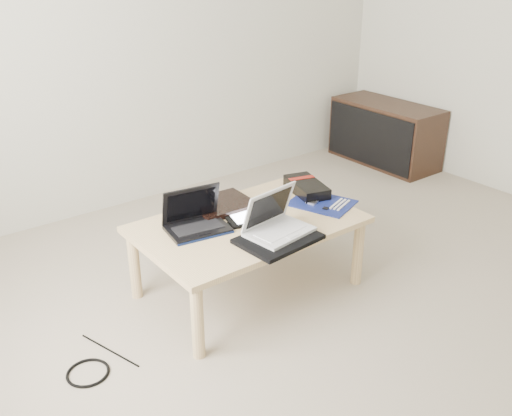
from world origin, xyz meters
TOP-DOWN VIEW (x-y plane):
  - ground at (0.00, 0.00)m, footprint 4.00×4.00m
  - coffee_table at (-0.30, 0.57)m, footprint 1.10×0.70m
  - media_cabinet at (1.77, 1.45)m, footprint 0.41×0.90m
  - book at (-0.31, 0.79)m, footprint 0.33×0.28m
  - netbook at (-0.55, 0.66)m, footprint 0.32×0.25m
  - tablet at (-0.24, 0.61)m, footprint 0.32×0.27m
  - remote at (-0.18, 0.63)m, footprint 0.08×0.23m
  - neoprene_sleeve at (-0.30, 0.32)m, footprint 0.39×0.30m
  - white_laptop at (-0.28, 0.37)m, footprint 0.33×0.25m
  - motherboard at (0.15, 0.51)m, footprint 0.35×0.39m
  - gpu_box at (0.18, 0.67)m, footprint 0.23×0.33m
  - cable_coil at (-0.36, 0.58)m, footprint 0.12×0.12m
  - floor_cable_coil at (-1.24, 0.46)m, footprint 0.21×0.21m
  - floor_cable_trail at (-1.10, 0.54)m, footprint 0.12×0.36m

SIDE VIEW (x-z plane):
  - ground at x=0.00m, z-range 0.00..0.00m
  - floor_cable_trail at x=-1.10m, z-range 0.00..0.01m
  - floor_cable_coil at x=-1.24m, z-range 0.00..0.01m
  - media_cabinet at x=1.77m, z-range 0.00..0.50m
  - coffee_table at x=-0.30m, z-range 0.15..0.55m
  - motherboard at x=0.15m, z-range 0.40..0.41m
  - cable_coil at x=-0.36m, z-range 0.40..0.41m
  - tablet at x=-0.24m, z-range 0.40..0.41m
  - neoprene_sleeve at x=-0.30m, z-range 0.40..0.42m
  - remote at x=-0.18m, z-range 0.40..0.42m
  - book at x=-0.31m, z-range 0.40..0.43m
  - gpu_box at x=0.18m, z-range 0.40..0.47m
  - netbook at x=-0.55m, z-range 0.34..0.55m
  - white_laptop at x=-0.28m, z-range 0.36..0.57m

